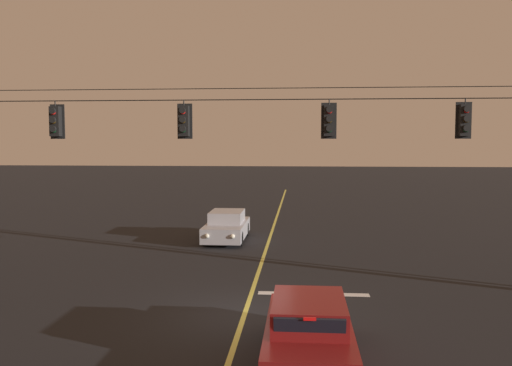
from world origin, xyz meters
The scene contains 10 objects.
ground_plane centered at (0.00, 0.00, 0.00)m, with size 180.00×180.00×0.00m, color black.
lane_centre_stripe centered at (0.00, 8.78, 0.00)m, with size 0.14×60.00×0.01m, color #D1C64C.
stop_bar_paint centered at (1.90, 2.18, 0.00)m, with size 3.40×0.36×0.01m, color silver.
signal_span_assembly centered at (0.00, 2.78, 3.84)m, with size 20.54×0.32×7.37m.
traffic_light_leftmost centered at (-6.42, 2.76, 5.32)m, with size 0.48×0.41×1.22m.
traffic_light_left_inner centered at (-2.21, 2.76, 5.32)m, with size 0.48×0.41×1.22m.
traffic_light_centre centered at (2.35, 2.76, 5.32)m, with size 0.48×0.41×1.22m.
traffic_light_right_inner centered at (6.45, 2.76, 5.32)m, with size 0.48×0.41×1.22m.
car_waiting_near_lane centered at (1.68, -3.04, 0.65)m, with size 1.80×4.33×1.39m.
car_oncoming_lead centered at (-2.00, 11.10, 0.65)m, with size 1.80×4.42×1.39m.
Camera 1 is at (1.51, -14.37, 4.66)m, focal length 38.38 mm.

